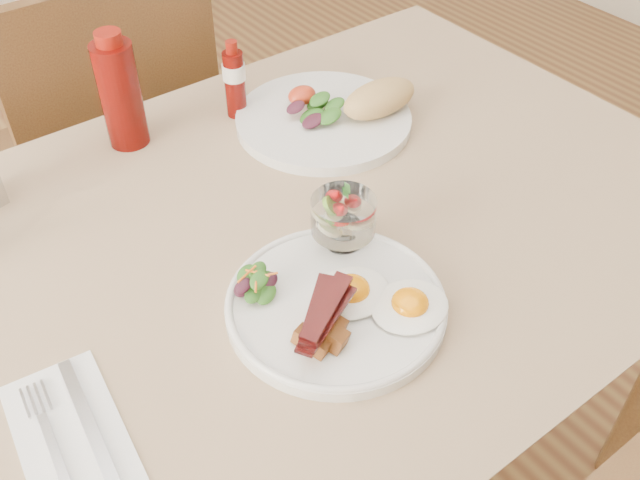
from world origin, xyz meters
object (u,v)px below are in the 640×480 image
table (284,277)px  hot_sauce_bottle (235,80)px  chair_far (113,148)px  fruit_cup (343,216)px  main_plate (336,306)px  second_plate (337,113)px  ketchup_bottle (120,93)px

table → hot_sauce_bottle: bearing=69.2°
chair_far → fruit_cup: chair_far is taller
chair_far → main_plate: 0.86m
second_plate → ketchup_bottle: (-0.31, 0.16, 0.07)m
second_plate → chair_far: bearing=115.9°
ketchup_bottle → fruit_cup: bearing=-74.5°
table → second_plate: (0.24, 0.18, 0.11)m
chair_far → fruit_cup: bearing=-86.5°
second_plate → main_plate: bearing=-128.0°
main_plate → fruit_cup: size_ratio=3.17×
second_plate → ketchup_bottle: size_ratio=1.58×
second_plate → table: bearing=-143.1°
main_plate → hot_sauce_bottle: hot_sauce_bottle is taller
chair_far → table: bearing=-90.0°
chair_far → fruit_cup: (0.05, -0.74, 0.29)m
fruit_cup → hot_sauce_bottle: 0.39m
table → ketchup_bottle: (-0.07, 0.34, 0.18)m
chair_far → ketchup_bottle: size_ratio=4.79×
table → fruit_cup: bearing=-60.4°
fruit_cup → hot_sauce_bottle: hot_sauce_bottle is taller
fruit_cup → hot_sauce_bottle: (0.07, 0.38, 0.00)m
table → fruit_cup: 0.18m
table → main_plate: size_ratio=4.75×
chair_far → hot_sauce_bottle: size_ratio=6.78×
fruit_cup → ketchup_bottle: (-0.12, 0.42, 0.03)m
table → chair_far: (0.00, 0.66, -0.14)m
fruit_cup → main_plate: bearing=-132.5°
fruit_cup → second_plate: bearing=53.6°
main_plate → ketchup_bottle: size_ratio=1.44×
chair_far → hot_sauce_bottle: (0.12, -0.36, 0.29)m
second_plate → ketchup_bottle: 0.35m
chair_far → ketchup_bottle: 0.46m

